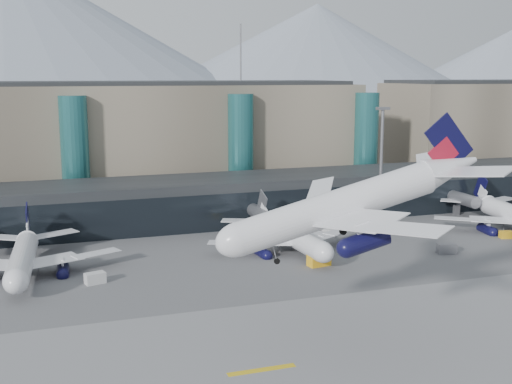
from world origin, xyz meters
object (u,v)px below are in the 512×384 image
at_px(veh_a, 95,278).
at_px(veh_g, 329,233).
at_px(veh_c, 447,249).
at_px(veh_e, 506,235).
at_px(jet_parked_right, 509,208).
at_px(veh_h, 319,260).
at_px(jet_parked_left, 23,248).
at_px(hero_jet, 361,193).
at_px(jet_parked_mid, 285,228).
at_px(veh_d, 339,222).
at_px(veh_b, 252,242).
at_px(lightmast_mid, 381,157).

bearing_deg(veh_a, veh_g, 2.79).
height_order(veh_c, veh_e, veh_c).
distance_m(jet_parked_right, veh_h, 51.98).
distance_m(jet_parked_left, veh_c, 75.19).
xyz_separation_m(hero_jet, jet_parked_mid, (7.79, 44.63, -15.06)).
bearing_deg(veh_h, jet_parked_right, 5.04).
bearing_deg(jet_parked_left, veh_h, -101.65).
distance_m(jet_parked_mid, veh_g, 13.31).
bearing_deg(veh_g, veh_h, -76.97).
bearing_deg(jet_parked_mid, jet_parked_right, -94.19).
relative_size(hero_jet, veh_a, 11.21).
relative_size(veh_d, veh_h, 0.65).
bearing_deg(veh_b, veh_d, -72.54).
xyz_separation_m(lightmast_mid, jet_parked_right, (22.72, -15.56, -10.04)).
bearing_deg(veh_h, veh_e, -2.18).
relative_size(veh_e, veh_g, 0.98).
bearing_deg(veh_c, veh_a, -171.05).
bearing_deg(jet_parked_left, veh_e, -91.51).
xyz_separation_m(veh_b, veh_h, (7.01, -16.04, 0.35)).
distance_m(jet_parked_left, veh_a, 15.20).
bearing_deg(jet_parked_left, hero_jet, -135.69).
bearing_deg(lightmast_mid, hero_jet, -121.36).
xyz_separation_m(veh_a, veh_b, (30.67, 13.65, -0.16)).
bearing_deg(jet_parked_right, veh_h, 113.27).
distance_m(lightmast_mid, veh_h, 41.70).
bearing_deg(lightmast_mid, veh_b, -160.49).
height_order(hero_jet, jet_parked_mid, hero_jet).
xyz_separation_m(jet_parked_left, veh_e, (92.19, -7.29, -3.36)).
bearing_deg(veh_a, jet_parked_left, 120.90).
bearing_deg(veh_d, hero_jet, -153.12).
bearing_deg(veh_e, veh_h, -159.58).
bearing_deg(veh_b, veh_c, -122.96).
bearing_deg(veh_g, veh_a, -119.24).
relative_size(jet_parked_mid, veh_a, 10.48).
xyz_separation_m(lightmast_mid, jet_parked_left, (-75.99, -15.64, -10.33)).
xyz_separation_m(lightmast_mid, veh_a, (-65.25, -25.90, -13.54)).
bearing_deg(veh_b, veh_g, -89.04).
relative_size(jet_parked_left, veh_e, 13.08).
xyz_separation_m(jet_parked_mid, veh_d, (18.01, 13.67, -3.29)).
relative_size(veh_a, veh_h, 0.81).
height_order(veh_a, veh_e, veh_a).
distance_m(veh_a, veh_d, 59.33).
bearing_deg(veh_d, jet_parked_left, 152.59).
height_order(jet_parked_mid, veh_g, jet_parked_mid).
distance_m(hero_jet, veh_h, 37.85).
xyz_separation_m(hero_jet, veh_h, (9.17, 32.01, -18.00)).
bearing_deg(veh_h, jet_parked_left, 156.17).
distance_m(jet_parked_mid, veh_d, 22.85).
bearing_deg(veh_d, veh_b, 164.20).
relative_size(hero_jet, veh_h, 9.06).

